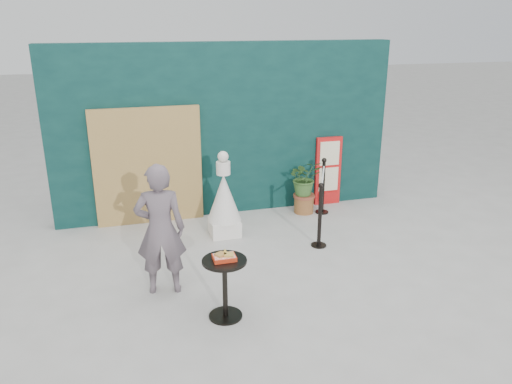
% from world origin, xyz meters
% --- Properties ---
extents(ground, '(60.00, 60.00, 0.00)m').
position_xyz_m(ground, '(0.00, 0.00, 0.00)').
color(ground, '#ADAAA5').
rests_on(ground, ground).
extents(back_wall, '(6.00, 0.30, 3.00)m').
position_xyz_m(back_wall, '(0.00, 3.15, 1.50)').
color(back_wall, black).
rests_on(back_wall, ground).
extents(bamboo_fence, '(1.80, 0.08, 2.00)m').
position_xyz_m(bamboo_fence, '(-1.40, 2.94, 1.00)').
color(bamboo_fence, tan).
rests_on(bamboo_fence, ground).
extents(woman, '(0.68, 0.49, 1.72)m').
position_xyz_m(woman, '(-1.43, 0.53, 0.86)').
color(woman, '#62545B').
rests_on(woman, ground).
extents(menu_board, '(0.50, 0.07, 1.30)m').
position_xyz_m(menu_board, '(1.90, 2.95, 0.65)').
color(menu_board, red).
rests_on(menu_board, ground).
extents(statue, '(0.55, 0.55, 1.41)m').
position_xyz_m(statue, '(-0.29, 2.07, 0.57)').
color(statue, white).
rests_on(statue, ground).
extents(cafe_table, '(0.52, 0.52, 0.75)m').
position_xyz_m(cafe_table, '(-0.79, -0.28, 0.50)').
color(cafe_table, black).
rests_on(cafe_table, ground).
extents(food_basket, '(0.26, 0.19, 0.11)m').
position_xyz_m(food_basket, '(-0.79, -0.28, 0.79)').
color(food_basket, red).
rests_on(food_basket, cafe_table).
extents(planter, '(0.58, 0.50, 0.99)m').
position_xyz_m(planter, '(1.31, 2.64, 0.57)').
color(planter, brown).
rests_on(planter, ground).
extents(stanchion_barrier, '(0.84, 1.54, 1.03)m').
position_xyz_m(stanchion_barrier, '(1.33, 1.89, 0.49)').
color(stanchion_barrier, black).
rests_on(stanchion_barrier, ground).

